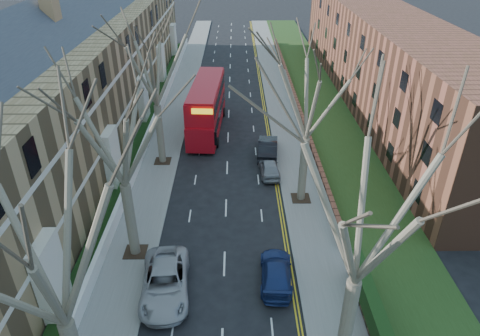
{
  "coord_description": "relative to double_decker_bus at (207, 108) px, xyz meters",
  "views": [
    {
      "loc": [
        0.74,
        -5.09,
        18.44
      ],
      "look_at": [
        1.05,
        21.99,
        2.84
      ],
      "focal_mm": 32.0,
      "sensor_mm": 36.0,
      "label": 1
    }
  ],
  "objects": [
    {
      "name": "pavement_left",
      "position": [
        -3.9,
        4.24,
        -2.32
      ],
      "size": [
        3.0,
        102.0,
        0.12
      ],
      "primitive_type": "cube",
      "color": "slate",
      "rests_on": "ground"
    },
    {
      "name": "pavement_right",
      "position": [
        8.1,
        4.24,
        -2.32
      ],
      "size": [
        3.0,
        102.0,
        0.12
      ],
      "primitive_type": "cube",
      "color": "slate",
      "rests_on": "ground"
    },
    {
      "name": "terrace_left",
      "position": [
        -11.54,
        -3.76,
        3.15
      ],
      "size": [
        9.7,
        78.0,
        13.6
      ],
      "color": "#92724A",
      "rests_on": "ground"
    },
    {
      "name": "flats_right",
      "position": [
        19.57,
        8.24,
        2.6
      ],
      "size": [
        13.97,
        54.0,
        10.0
      ],
      "color": "brown",
      "rests_on": "ground"
    },
    {
      "name": "front_wall_left",
      "position": [
        -5.55,
        -3.76,
        -1.76
      ],
      "size": [
        0.3,
        78.0,
        1.0
      ],
      "color": "white",
      "rests_on": "ground"
    },
    {
      "name": "grass_verge_right",
      "position": [
        12.6,
        4.24,
        -2.23
      ],
      "size": [
        6.0,
        102.0,
        0.06
      ],
      "color": "#243E16",
      "rests_on": "ground"
    },
    {
      "name": "tree_left_mid",
      "position": [
        -3.6,
        -28.76,
        7.17
      ],
      "size": [
        10.5,
        10.5,
        14.71
      ],
      "color": "#6D624E",
      "rests_on": "ground"
    },
    {
      "name": "tree_left_far",
      "position": [
        -3.6,
        -18.76,
        6.86
      ],
      "size": [
        10.15,
        10.15,
        14.22
      ],
      "color": "#6D624E",
      "rests_on": "ground"
    },
    {
      "name": "tree_left_dist",
      "position": [
        -3.6,
        -6.76,
        7.17
      ],
      "size": [
        10.5,
        10.5,
        14.71
      ],
      "color": "#6D624E",
      "rests_on": "ground"
    },
    {
      "name": "tree_right_mid",
      "position": [
        7.8,
        -26.76,
        7.17
      ],
      "size": [
        10.5,
        10.5,
        14.71
      ],
      "color": "#6D624E",
      "rests_on": "ground"
    },
    {
      "name": "tree_right_far",
      "position": [
        7.8,
        -12.76,
        6.86
      ],
      "size": [
        10.15,
        10.15,
        14.22
      ],
      "color": "#6D624E",
      "rests_on": "ground"
    },
    {
      "name": "double_decker_bus",
      "position": [
        0.0,
        0.0,
        0.0
      ],
      "size": [
        3.45,
        11.75,
        4.83
      ],
      "rotation": [
        0.0,
        0.0,
        3.08
      ],
      "color": "#AA0C16",
      "rests_on": "ground"
    },
    {
      "name": "car_left_far",
      "position": [
        -1.18,
        -22.1,
        -1.59
      ],
      "size": [
        3.11,
        5.9,
        1.58
      ],
      "primitive_type": "imported",
      "rotation": [
        0.0,
        0.0,
        0.09
      ],
      "color": "#A6A5AA",
      "rests_on": "ground"
    },
    {
      "name": "car_right_near",
      "position": [
        5.17,
        -21.25,
        -1.74
      ],
      "size": [
        2.09,
        4.58,
        1.3
      ],
      "primitive_type": "imported",
      "rotation": [
        0.0,
        0.0,
        3.08
      ],
      "color": "navy",
      "rests_on": "ground"
    },
    {
      "name": "car_right_mid",
      "position": [
        5.65,
        -8.92,
        -1.72
      ],
      "size": [
        1.8,
        3.97,
        1.32
      ],
      "primitive_type": "imported",
      "rotation": [
        0.0,
        0.0,
        3.2
      ],
      "color": "gray",
      "rests_on": "ground"
    },
    {
      "name": "car_right_far",
      "position": [
        5.75,
        -5.55,
        -1.59
      ],
      "size": [
        2.14,
        4.99,
        1.6
      ],
      "primitive_type": "imported",
      "rotation": [
        0.0,
        0.0,
        3.05
      ],
      "color": "black",
      "rests_on": "ground"
    }
  ]
}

